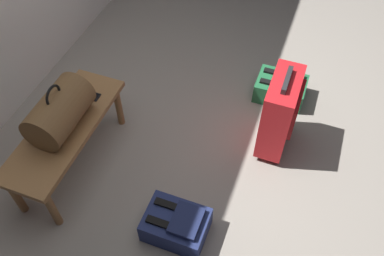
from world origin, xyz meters
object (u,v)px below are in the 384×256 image
object	(u,v)px
duffel_bag_brown	(59,111)
cell_phone	(89,95)
backpack_navy	(177,224)
suitcase_upright_red	(280,112)
backpack_green	(281,88)
bench	(66,133)

from	to	relation	value
duffel_bag_brown	cell_phone	size ratio (longest dim) A/B	3.06
duffel_bag_brown	backpack_navy	size ratio (longest dim) A/B	1.16
suitcase_upright_red	backpack_green	size ratio (longest dim) A/B	1.73
cell_phone	backpack_navy	size ratio (longest dim) A/B	0.38
suitcase_upright_red	backpack_navy	xyz separation A→B (m)	(-0.89, 0.40, -0.24)
backpack_navy	backpack_green	xyz separation A→B (m)	(1.37, -0.34, 0.00)
bench	cell_phone	bearing A→B (deg)	-3.74
suitcase_upright_red	backpack_navy	world-z (taller)	suitcase_upright_red
cell_phone	duffel_bag_brown	bearing A→B (deg)	176.09
duffel_bag_brown	backpack_green	xyz separation A→B (m)	(1.12, -1.20, -0.44)
bench	backpack_navy	bearing A→B (deg)	-105.53
cell_phone	backpack_green	world-z (taller)	cell_phone
bench	cell_phone	distance (m)	0.30
suitcase_upright_red	backpack_green	bearing A→B (deg)	6.65
bench	duffel_bag_brown	size ratio (longest dim) A/B	2.27
cell_phone	backpack_navy	distance (m)	1.04
duffel_bag_brown	backpack_navy	bearing A→B (deg)	-106.33
duffel_bag_brown	backpack_green	size ratio (longest dim) A/B	1.16
duffel_bag_brown	backpack_green	world-z (taller)	duffel_bag_brown
suitcase_upright_red	backpack_navy	size ratio (longest dim) A/B	1.73
bench	duffel_bag_brown	distance (m)	0.19
bench	backpack_navy	xyz separation A→B (m)	(-0.24, -0.86, -0.24)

